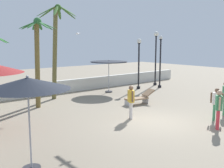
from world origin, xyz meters
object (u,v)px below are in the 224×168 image
patio_umbrella_2 (28,85)px  guest_2 (131,99)px  lamp_post_1 (156,50)px  lamp_post_2 (160,60)px  palm_tree_0 (37,51)px  seagull_0 (78,33)px  palm_tree_3 (56,41)px  guest_0 (216,101)px  guest_1 (219,106)px  lamp_post_0 (139,58)px  lounge_chair_0 (140,97)px  patio_umbrella_1 (109,63)px

patio_umbrella_2 → guest_2: 6.35m
lamp_post_1 → lamp_post_2: bearing=-123.2°
palm_tree_0 → seagull_0: 7.77m
guest_2 → lamp_post_1: bearing=35.1°
palm_tree_3 → guest_2: (0.38, -6.57, -2.77)m
patio_umbrella_2 → guest_2: patio_umbrella_2 is taller
guest_0 → lamp_post_2: bearing=56.3°
lamp_post_2 → patio_umbrella_2: bearing=-153.2°
guest_1 → guest_0: bearing=32.5°
patio_umbrella_2 → palm_tree_3: bearing=57.5°
patio_umbrella_2 → lamp_post_0: bearing=32.4°
lamp_post_2 → guest_2: 9.59m
lamp_post_2 → guest_2: lamp_post_2 is taller
lamp_post_2 → lounge_chair_0: (-5.47, -3.11, -1.82)m
patio_umbrella_2 → lamp_post_1: bearing=29.2°
lamp_post_2 → guest_1: bearing=-126.6°
lamp_post_0 → seagull_0: bearing=123.8°
lamp_post_0 → guest_2: size_ratio=2.43×
patio_umbrella_1 → guest_0: patio_umbrella_1 is taller
lamp_post_2 → guest_1: (-6.35, -8.55, -1.21)m
palm_tree_3 → lamp_post_1: size_ratio=1.32×
patio_umbrella_1 → lamp_post_0: 2.78m
lamp_post_1 → seagull_0: size_ratio=3.57×
patio_umbrella_2 → guest_0: 8.86m
lamp_post_0 → lounge_chair_0: size_ratio=2.04×
patio_umbrella_2 → seagull_0: bearing=52.1°
guest_2 → seagull_0: (3.50, 10.02, 3.39)m
patio_umbrella_2 → lounge_chair_0: 9.53m
guest_1 → palm_tree_0: bearing=115.4°
palm_tree_3 → guest_1: palm_tree_3 is taller
patio_umbrella_1 → lounge_chair_0: size_ratio=1.38×
patio_umbrella_2 → lamp_post_0: size_ratio=0.70×
palm_tree_3 → lamp_post_0: size_ratio=1.53×
palm_tree_3 → guest_1: (2.09, -10.07, -2.73)m
lamp_post_2 → guest_1: size_ratio=2.49×
patio_umbrella_2 → palm_tree_0: size_ratio=0.55×
guest_0 → guest_2: (-2.84, 2.78, 0.05)m
palm_tree_3 → seagull_0: 5.23m
guest_0 → palm_tree_0: bearing=123.6°
lamp_post_2 → seagull_0: size_ratio=3.26×
guest_0 → guest_2: bearing=135.7°
patio_umbrella_1 → lamp_post_1: size_ratio=0.58×
seagull_0 → patio_umbrella_2: bearing=-127.9°
lamp_post_1 → lamp_post_0: bearing=-170.2°
patio_umbrella_1 → patio_umbrella_2: (-9.45, -8.10, 0.37)m
patio_umbrella_1 → palm_tree_3: 4.33m
lamp_post_0 → palm_tree_0: bearing=-175.2°
guest_1 → lamp_post_0: bearing=63.4°
lamp_post_1 → guest_1: bearing=-126.2°
guest_1 → guest_2: guest_1 is taller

